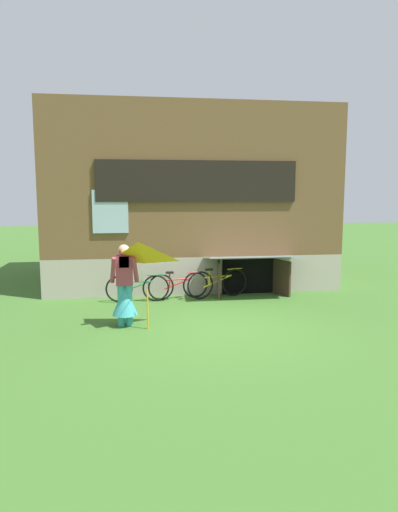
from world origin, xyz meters
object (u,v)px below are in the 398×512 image
(person, at_px, (125,292))
(bicycle_yellow, at_px, (218,283))
(bicycle_red, at_px, (178,285))
(bicycle_green, at_px, (137,288))
(kite, at_px, (139,267))

(person, bearing_deg, bicycle_yellow, 62.72)
(bicycle_red, bearing_deg, bicycle_green, 177.62)
(kite, xyz_separation_m, bicycle_red, (1.04, 2.89, -0.98))
(person, distance_m, bicycle_green, 2.15)
(person, height_order, bicycle_red, person)
(bicycle_green, bearing_deg, bicycle_red, 9.41)
(person, height_order, kite, person)
(kite, xyz_separation_m, bicycle_yellow, (2.07, 2.91, -0.95))
(bicycle_yellow, relative_size, bicycle_green, 1.05)
(bicycle_yellow, bearing_deg, bicycle_green, 168.58)
(kite, distance_m, bicycle_red, 3.22)
(bicycle_red, xyz_separation_m, bicycle_green, (-1.04, -0.15, -0.00))
(bicycle_yellow, bearing_deg, person, -152.22)
(person, bearing_deg, bicycle_green, 101.17)
(person, distance_m, bicycle_red, 2.64)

